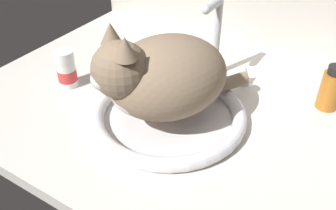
% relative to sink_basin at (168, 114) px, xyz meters
% --- Properties ---
extents(countertop, '(1.12, 0.73, 0.03)m').
position_rel_sink_basin_xyz_m(countertop, '(0.05, 0.07, -0.03)').
color(countertop, silver).
rests_on(countertop, ground).
extents(backsplash_wall, '(1.12, 0.02, 0.32)m').
position_rel_sink_basin_xyz_m(backsplash_wall, '(0.05, 0.45, 0.12)').
color(backsplash_wall, beige).
rests_on(backsplash_wall, ground).
extents(sink_basin, '(0.35, 0.35, 0.03)m').
position_rel_sink_basin_xyz_m(sink_basin, '(0.00, 0.00, 0.00)').
color(sink_basin, white).
rests_on(sink_basin, countertop).
extents(faucet, '(0.20, 0.10, 0.21)m').
position_rel_sink_basin_xyz_m(faucet, '(0.00, 0.22, 0.07)').
color(faucet, silver).
rests_on(faucet, countertop).
extents(cat, '(0.31, 0.35, 0.21)m').
position_rel_sink_basin_xyz_m(cat, '(-0.01, -0.02, 0.11)').
color(cat, '#8C755B').
rests_on(cat, sink_basin).
extents(pill_bottle, '(0.05, 0.05, 0.10)m').
position_rel_sink_basin_xyz_m(pill_bottle, '(-0.29, -0.01, 0.03)').
color(pill_bottle, white).
rests_on(pill_bottle, countertop).
extents(amber_bottle, '(0.05, 0.05, 0.11)m').
position_rel_sink_basin_xyz_m(amber_bottle, '(0.29, 0.24, 0.04)').
color(amber_bottle, '#B2661E').
rests_on(amber_bottle, countertop).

